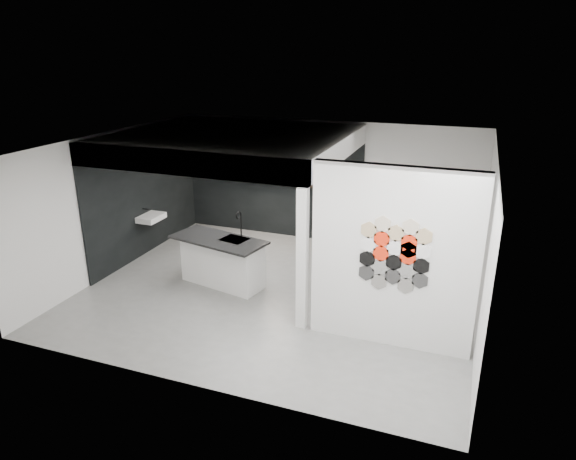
# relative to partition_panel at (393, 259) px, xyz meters

# --- Properties ---
(floor) EXTENTS (7.00, 6.00, 0.01)m
(floor) POSITION_rel_partition_panel_xyz_m (-2.23, 1.00, -1.40)
(floor) COLOR slate
(partition_panel) EXTENTS (2.45, 0.15, 2.80)m
(partition_panel) POSITION_rel_partition_panel_xyz_m (0.00, 0.00, 0.00)
(partition_panel) COLOR silver
(partition_panel) RESTS_ON floor
(bay_clad_back) EXTENTS (4.40, 0.04, 2.35)m
(bay_clad_back) POSITION_rel_partition_panel_xyz_m (-3.52, 3.97, -0.22)
(bay_clad_back) COLOR black
(bay_clad_back) RESTS_ON floor
(bay_clad_left) EXTENTS (0.04, 4.00, 2.35)m
(bay_clad_left) POSITION_rel_partition_panel_xyz_m (-5.70, 2.00, -0.22)
(bay_clad_left) COLOR black
(bay_clad_left) RESTS_ON floor
(bulkhead) EXTENTS (4.40, 4.00, 0.40)m
(bulkhead) POSITION_rel_partition_panel_xyz_m (-3.52, 2.00, 1.15)
(bulkhead) COLOR silver
(bulkhead) RESTS_ON corner_column
(corner_column) EXTENTS (0.16, 0.16, 2.35)m
(corner_column) POSITION_rel_partition_panel_xyz_m (-1.41, 0.00, -0.22)
(corner_column) COLOR silver
(corner_column) RESTS_ON floor
(fascia_beam) EXTENTS (4.40, 0.16, 0.40)m
(fascia_beam) POSITION_rel_partition_panel_xyz_m (-3.52, 0.08, 1.15)
(fascia_beam) COLOR silver
(fascia_beam) RESTS_ON corner_column
(wall_basin) EXTENTS (0.40, 0.60, 0.12)m
(wall_basin) POSITION_rel_partition_panel_xyz_m (-5.46, 1.80, -0.55)
(wall_basin) COLOR silver
(wall_basin) RESTS_ON bay_clad_left
(display_shelf) EXTENTS (3.00, 0.15, 0.04)m
(display_shelf) POSITION_rel_partition_panel_xyz_m (-3.43, 3.87, -0.10)
(display_shelf) COLOR black
(display_shelf) RESTS_ON bay_clad_back
(kitchen_island) EXTENTS (1.94, 1.16, 1.46)m
(kitchen_island) POSITION_rel_partition_panel_xyz_m (-3.34, 0.97, -0.91)
(kitchen_island) COLOR silver
(kitchen_island) RESTS_ON floor
(stockpot) EXTENTS (0.21, 0.21, 0.17)m
(stockpot) POSITION_rel_partition_panel_xyz_m (-4.36, 3.87, 0.00)
(stockpot) COLOR black
(stockpot) RESTS_ON display_shelf
(kettle) EXTENTS (0.18, 0.18, 0.15)m
(kettle) POSITION_rel_partition_panel_xyz_m (-2.38, 3.87, -0.01)
(kettle) COLOR black
(kettle) RESTS_ON display_shelf
(glass_bowl) EXTENTS (0.17, 0.17, 0.10)m
(glass_bowl) POSITION_rel_partition_panel_xyz_m (-2.08, 3.87, -0.03)
(glass_bowl) COLOR gray
(glass_bowl) RESTS_ON display_shelf
(glass_vase) EXTENTS (0.11, 0.11, 0.12)m
(glass_vase) POSITION_rel_partition_panel_xyz_m (-2.08, 3.87, -0.02)
(glass_vase) COLOR gray
(glass_vase) RESTS_ON display_shelf
(bottle_dark) EXTENTS (0.06, 0.06, 0.15)m
(bottle_dark) POSITION_rel_partition_panel_xyz_m (-3.75, 3.87, -0.01)
(bottle_dark) COLOR black
(bottle_dark) RESTS_ON display_shelf
(utensil_cup) EXTENTS (0.10, 0.10, 0.11)m
(utensil_cup) POSITION_rel_partition_panel_xyz_m (-4.35, 3.87, -0.03)
(utensil_cup) COLOR black
(utensil_cup) RESTS_ON display_shelf
(hex_tile_cluster) EXTENTS (1.04, 0.02, 1.16)m
(hex_tile_cluster) POSITION_rel_partition_panel_xyz_m (0.03, -0.09, 0.10)
(hex_tile_cluster) COLOR #2D2D2D
(hex_tile_cluster) RESTS_ON partition_panel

